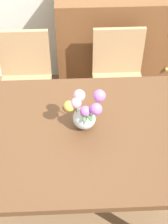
{
  "coord_description": "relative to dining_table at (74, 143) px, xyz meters",
  "views": [
    {
      "loc": [
        0.0,
        -1.33,
        2.24
      ],
      "look_at": [
        0.06,
        0.05,
        0.89
      ],
      "focal_mm": 53.15,
      "sensor_mm": 36.0,
      "label": 1
    }
  ],
  "objects": [
    {
      "name": "ground_plane",
      "position": [
        0.0,
        0.0,
        -0.67
      ],
      "size": [
        12.0,
        12.0,
        0.0
      ],
      "primitive_type": "plane",
      "color": "brown"
    },
    {
      "name": "dining_table",
      "position": [
        0.0,
        0.0,
        0.0
      ],
      "size": [
        1.41,
        1.02,
        0.77
      ],
      "color": "brown",
      "rests_on": "ground_plane"
    },
    {
      "name": "chair_left",
      "position": [
        -0.39,
        0.85,
        -0.15
      ],
      "size": [
        0.42,
        0.42,
        0.9
      ],
      "rotation": [
        0.0,
        0.0,
        3.14
      ],
      "color": "tan",
      "rests_on": "ground_plane"
    },
    {
      "name": "chair_right",
      "position": [
        0.39,
        0.85,
        -0.15
      ],
      "size": [
        0.42,
        0.42,
        0.9
      ],
      "rotation": [
        0.0,
        0.0,
        3.14
      ],
      "color": "tan",
      "rests_on": "ground_plane"
    },
    {
      "name": "dresser",
      "position": [
        0.57,
        1.33,
        -0.17
      ],
      "size": [
        1.4,
        0.47,
        1.0
      ],
      "color": "brown",
      "rests_on": "ground_plane"
    },
    {
      "name": "flower_vase",
      "position": [
        0.07,
        0.05,
        0.22
      ],
      "size": [
        0.24,
        0.19,
        0.26
      ],
      "color": "silver",
      "rests_on": "dining_table"
    }
  ]
}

